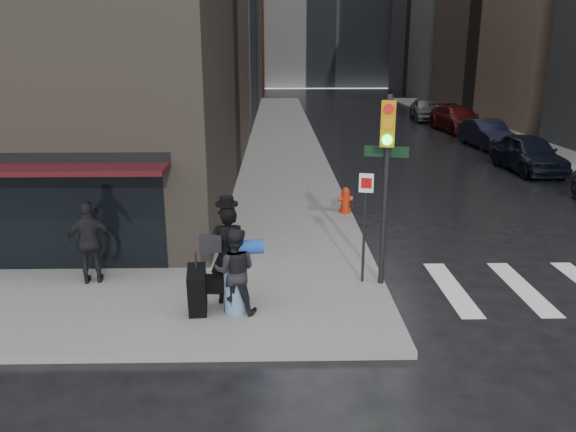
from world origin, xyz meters
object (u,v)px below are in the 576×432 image
parked_car_3 (458,119)px  fire_hydrant (345,201)px  man_overcoat (222,260)px  parked_car_2 (487,134)px  parked_car_1 (528,153)px  man_jeans (235,271)px  traffic_light (384,166)px  parked_car_4 (425,109)px  man_greycoat (90,242)px

parked_car_3 → fire_hydrant: bearing=-122.2°
man_overcoat → parked_car_2: (12.63, 19.95, -0.35)m
parked_car_1 → parked_car_2: 6.39m
parked_car_2 → parked_car_3: (0.40, 6.37, 0.07)m
man_jeans → traffic_light: 3.79m
fire_hydrant → parked_car_4: (9.23, 26.00, 0.31)m
man_jeans → parked_car_2: man_jeans is taller
man_overcoat → man_jeans: size_ratio=1.31×
man_jeans → parked_car_4: size_ratio=0.35×
traffic_light → man_greycoat: bearing=-168.4°
fire_hydrant → parked_car_2: bearing=54.9°
fire_hydrant → parked_car_3: 21.92m
man_greycoat → traffic_light: bearing=165.3°
parked_car_2 → parked_car_3: parked_car_3 is taller
parked_car_1 → parked_car_2: size_ratio=1.04×
man_overcoat → parked_car_3: (13.03, 26.32, -0.28)m
man_jeans → parked_car_3: (12.75, 26.69, -0.19)m
fire_hydrant → parked_car_4: size_ratio=0.17×
parked_car_1 → parked_car_3: 12.77m
man_jeans → parked_car_3: 29.58m
traffic_light → parked_car_1: bearing=69.2°
man_overcoat → parked_car_1: (12.15, 13.59, -0.29)m
parked_car_3 → man_overcoat: bearing=-122.1°
man_greycoat → parked_car_1: size_ratio=0.39×
man_overcoat → parked_car_1: man_overcoat is taller
parked_car_1 → man_greycoat: bearing=-142.1°
fire_hydrant → parked_car_1: bearing=37.9°
man_overcoat → parked_car_4: man_overcoat is taller
man_greycoat → parked_car_2: bearing=-142.1°
parked_car_2 → parked_car_1: bearing=-98.2°
parked_car_1 → parked_car_3: size_ratio=0.84×
parked_car_1 → parked_car_3: (0.88, 12.74, 0.01)m
man_jeans → traffic_light: size_ratio=0.42×
man_jeans → man_greycoat: bearing=-22.1°
man_jeans → parked_car_1: 18.32m
traffic_light → parked_car_4: bearing=87.9°
man_greycoat → traffic_light: 6.58m
parked_car_4 → traffic_light: bearing=-100.3°
fire_hydrant → parked_car_1: 11.23m
parked_car_1 → man_jeans: bearing=-131.7°
parked_car_3 → parked_car_1: bearing=-99.7°
man_overcoat → man_jeans: bearing=122.0°
fire_hydrant → parked_car_4: 27.59m
fire_hydrant → parked_car_1: (8.86, 6.90, 0.29)m
man_jeans → parked_car_3: man_jeans is taller
man_overcoat → parked_car_1: bearing=-136.8°
man_jeans → parked_car_1: size_ratio=0.36×
parked_car_3 → traffic_light: bearing=-116.6°
man_overcoat → parked_car_2: size_ratio=0.49×
traffic_light → parked_car_1: traffic_light is taller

